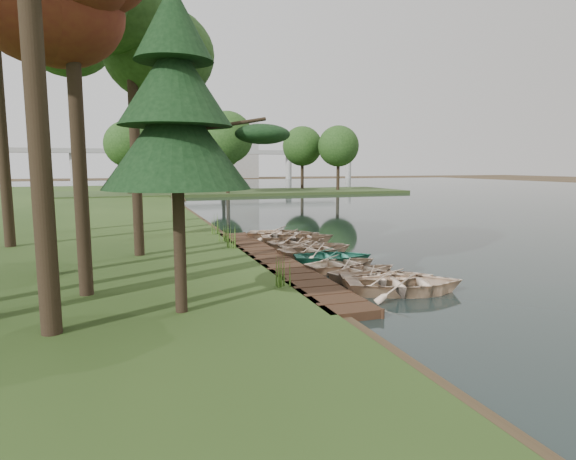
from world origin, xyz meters
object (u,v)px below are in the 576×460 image
object	(u,v)px
boardwalk	(272,262)
rowboat_2	(366,269)
pine_tree	(176,109)
stored_rowboat	(180,227)
rowboat_1	(387,275)
rowboat_0	(405,281)

from	to	relation	value
boardwalk	rowboat_2	size ratio (longest dim) A/B	5.25
boardwalk	pine_tree	world-z (taller)	pine_tree
rowboat_2	stored_rowboat	distance (m)	13.60
rowboat_1	stored_rowboat	size ratio (longest dim) A/B	0.88
rowboat_0	stored_rowboat	bearing A→B (deg)	35.90
rowboat_1	rowboat_0	bearing A→B (deg)	-163.22
rowboat_0	pine_tree	xyz separation A→B (m)	(-7.27, -0.52, 5.19)
rowboat_0	rowboat_1	bearing A→B (deg)	15.31
rowboat_1	pine_tree	xyz separation A→B (m)	(-7.26, -1.66, 5.25)
rowboat_2	rowboat_1	bearing A→B (deg)	172.26
rowboat_0	rowboat_2	bearing A→B (deg)	20.03
pine_tree	rowboat_2	bearing A→B (deg)	22.09
rowboat_2	stored_rowboat	bearing A→B (deg)	6.43
boardwalk	pine_tree	xyz separation A→B (m)	(-4.47, -6.40, 5.49)
boardwalk	rowboat_0	world-z (taller)	rowboat_0
boardwalk	rowboat_1	world-z (taller)	rowboat_1
rowboat_0	rowboat_2	distance (m)	2.36
rowboat_1	pine_tree	distance (m)	9.11
stored_rowboat	boardwalk	bearing A→B (deg)	-154.59
rowboat_1	stored_rowboat	bearing A→B (deg)	38.92
stored_rowboat	rowboat_0	bearing A→B (deg)	-151.42
rowboat_0	stored_rowboat	world-z (taller)	stored_rowboat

